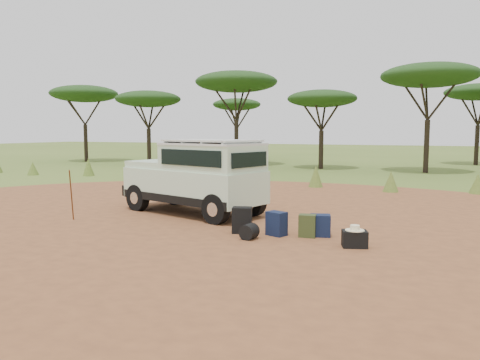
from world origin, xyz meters
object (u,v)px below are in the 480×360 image
at_px(backpack_navy, 277,224).
at_px(duffel_navy, 320,226).
at_px(walking_staff, 71,195).
at_px(backpack_black, 242,220).
at_px(hard_case, 355,239).
at_px(backpack_olive, 307,226).
at_px(safari_vehicle, 197,178).

height_order(backpack_navy, duffel_navy, backpack_navy).
distance_m(walking_staff, backpack_black, 4.58).
height_order(backpack_navy, hard_case, backpack_navy).
bearing_deg(hard_case, duffel_navy, 122.77).
xyz_separation_m(backpack_olive, hard_case, (1.10, -0.51, -0.08)).
xyz_separation_m(walking_staff, backpack_olive, (6.02, 0.61, -0.42)).
bearing_deg(backpack_olive, hard_case, -32.11).
xyz_separation_m(backpack_black, duffel_navy, (1.72, 0.36, -0.05)).
bearing_deg(backpack_navy, hard_case, 8.60).
height_order(safari_vehicle, backpack_black, safari_vehicle).
bearing_deg(hard_case, backpack_navy, 149.12).
bearing_deg(walking_staff, safari_vehicle, 6.74).
relative_size(backpack_navy, duffel_navy, 1.10).
xyz_separation_m(safari_vehicle, backpack_black, (2.12, -1.79, -0.71)).
distance_m(walking_staff, backpack_navy, 5.39).
relative_size(backpack_navy, backpack_olive, 1.07).
relative_size(walking_staff, backpack_olive, 2.82).
xyz_separation_m(walking_staff, duffel_navy, (6.26, 0.79, -0.43)).
height_order(safari_vehicle, hard_case, safari_vehicle).
xyz_separation_m(duffel_navy, hard_case, (0.86, -0.70, -0.07)).
height_order(backpack_black, backpack_navy, backpack_black).
bearing_deg(backpack_navy, safari_vehicle, 170.60).
bearing_deg(hard_case, walking_staff, 162.56).
bearing_deg(duffel_navy, backpack_black, 176.34).
bearing_deg(hard_case, backpack_olive, 136.73).
xyz_separation_m(backpack_navy, duffel_navy, (0.91, 0.30, -0.02)).
xyz_separation_m(backpack_black, backpack_olive, (1.47, 0.17, -0.05)).
distance_m(safari_vehicle, hard_case, 5.23).
bearing_deg(backpack_black, safari_vehicle, 123.38).
bearing_deg(walking_staff, duffel_navy, -28.70).
bearing_deg(duffel_navy, walking_staff, 171.85).
distance_m(safari_vehicle, walking_staff, 3.31).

